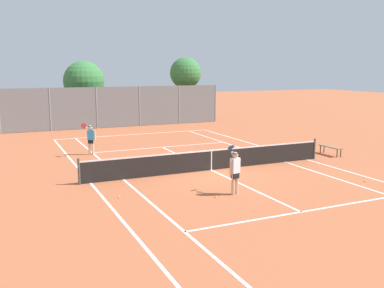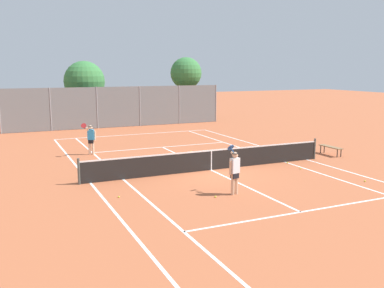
{
  "view_description": "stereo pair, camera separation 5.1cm",
  "coord_description": "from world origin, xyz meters",
  "px_view_note": "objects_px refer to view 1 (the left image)",
  "views": [
    {
      "loc": [
        -8.74,
        -17.01,
        4.59
      ],
      "look_at": [
        -0.29,
        1.5,
        1.0
      ],
      "focal_mm": 40.0,
      "sensor_mm": 36.0,
      "label": 1
    },
    {
      "loc": [
        -8.69,
        -17.03,
        4.59
      ],
      "look_at": [
        -0.29,
        1.5,
        1.0
      ],
      "focal_mm": 40.0,
      "sensor_mm": 36.0,
      "label": 2
    }
  ],
  "objects_px": {
    "loose_tennis_ball_5": "(191,151)",
    "loose_tennis_ball_2": "(119,197)",
    "tennis_net": "(211,159)",
    "tree_behind_left": "(84,83)",
    "loose_tennis_ball_1": "(287,163)",
    "loose_tennis_ball_0": "(365,181)",
    "player_far_left": "(91,138)",
    "loose_tennis_ball_3": "(300,168)",
    "player_near_side": "(235,170)",
    "courtside_bench": "(331,147)",
    "loose_tennis_ball_4": "(216,197)",
    "tree_behind_right": "(186,74)"
  },
  "relations": [
    {
      "from": "loose_tennis_ball_5",
      "to": "loose_tennis_ball_2",
      "type": "bearing_deg",
      "value": -131.08
    },
    {
      "from": "loose_tennis_ball_2",
      "to": "loose_tennis_ball_4",
      "type": "bearing_deg",
      "value": -24.15
    },
    {
      "from": "player_near_side",
      "to": "tree_behind_left",
      "type": "xyz_separation_m",
      "value": [
        -1.16,
        22.53,
        2.52
      ]
    },
    {
      "from": "tennis_net",
      "to": "loose_tennis_ball_0",
      "type": "relative_size",
      "value": 181.82
    },
    {
      "from": "player_far_left",
      "to": "tennis_net",
      "type": "bearing_deg",
      "value": -53.96
    },
    {
      "from": "loose_tennis_ball_3",
      "to": "player_near_side",
      "type": "bearing_deg",
      "value": -155.16
    },
    {
      "from": "loose_tennis_ball_5",
      "to": "tree_behind_left",
      "type": "xyz_separation_m",
      "value": [
        -3.08,
        14.38,
        3.42
      ]
    },
    {
      "from": "tennis_net",
      "to": "tree_behind_left",
      "type": "bearing_deg",
      "value": 96.45
    },
    {
      "from": "courtside_bench",
      "to": "loose_tennis_ball_3",
      "type": "bearing_deg",
      "value": -150.71
    },
    {
      "from": "tennis_net",
      "to": "player_near_side",
      "type": "height_order",
      "value": "player_near_side"
    },
    {
      "from": "player_near_side",
      "to": "courtside_bench",
      "type": "bearing_deg",
      "value": 26.79
    },
    {
      "from": "player_far_left",
      "to": "loose_tennis_ball_1",
      "type": "distance_m",
      "value": 10.41
    },
    {
      "from": "tennis_net",
      "to": "loose_tennis_ball_2",
      "type": "xyz_separation_m",
      "value": [
        -4.97,
        -2.42,
        -0.48
      ]
    },
    {
      "from": "tennis_net",
      "to": "loose_tennis_ball_4",
      "type": "relative_size",
      "value": 181.82
    },
    {
      "from": "loose_tennis_ball_0",
      "to": "loose_tennis_ball_2",
      "type": "xyz_separation_m",
      "value": [
        -9.79,
        2.04,
        0.0
      ]
    },
    {
      "from": "tennis_net",
      "to": "loose_tennis_ball_4",
      "type": "bearing_deg",
      "value": -114.88
    },
    {
      "from": "loose_tennis_ball_0",
      "to": "loose_tennis_ball_3",
      "type": "xyz_separation_m",
      "value": [
        -0.97,
        2.91,
        0.0
      ]
    },
    {
      "from": "player_near_side",
      "to": "loose_tennis_ball_2",
      "type": "height_order",
      "value": "player_near_side"
    },
    {
      "from": "loose_tennis_ball_3",
      "to": "loose_tennis_ball_5",
      "type": "distance_m",
      "value": 6.59
    },
    {
      "from": "loose_tennis_ball_1",
      "to": "loose_tennis_ball_0",
      "type": "bearing_deg",
      "value": -79.79
    },
    {
      "from": "loose_tennis_ball_5",
      "to": "tennis_net",
      "type": "bearing_deg",
      "value": -102.33
    },
    {
      "from": "tennis_net",
      "to": "loose_tennis_ball_1",
      "type": "bearing_deg",
      "value": -3.61
    },
    {
      "from": "loose_tennis_ball_0",
      "to": "courtside_bench",
      "type": "distance_m",
      "value": 5.62
    },
    {
      "from": "loose_tennis_ball_2",
      "to": "loose_tennis_ball_5",
      "type": "bearing_deg",
      "value": 48.92
    },
    {
      "from": "loose_tennis_ball_2",
      "to": "tennis_net",
      "type": "bearing_deg",
      "value": 25.96
    },
    {
      "from": "tennis_net",
      "to": "loose_tennis_ball_1",
      "type": "xyz_separation_m",
      "value": [
        4.07,
        -0.26,
        -0.48
      ]
    },
    {
      "from": "player_far_left",
      "to": "tree_behind_right",
      "type": "xyz_separation_m",
      "value": [
        10.86,
        12.01,
        3.19
      ]
    },
    {
      "from": "loose_tennis_ball_0",
      "to": "loose_tennis_ball_5",
      "type": "bearing_deg",
      "value": 113.63
    },
    {
      "from": "player_far_left",
      "to": "loose_tennis_ball_4",
      "type": "distance_m",
      "value": 10.09
    },
    {
      "from": "tennis_net",
      "to": "loose_tennis_ball_4",
      "type": "xyz_separation_m",
      "value": [
        -1.78,
        -3.85,
        -0.48
      ]
    },
    {
      "from": "tennis_net",
      "to": "loose_tennis_ball_3",
      "type": "bearing_deg",
      "value": -21.84
    },
    {
      "from": "loose_tennis_ball_5",
      "to": "tree_behind_left",
      "type": "distance_m",
      "value": 15.09
    },
    {
      "from": "loose_tennis_ball_4",
      "to": "loose_tennis_ball_2",
      "type": "bearing_deg",
      "value": 155.85
    },
    {
      "from": "loose_tennis_ball_1",
      "to": "loose_tennis_ball_5",
      "type": "height_order",
      "value": "same"
    },
    {
      "from": "tennis_net",
      "to": "courtside_bench",
      "type": "bearing_deg",
      "value": 3.73
    },
    {
      "from": "loose_tennis_ball_0",
      "to": "courtside_bench",
      "type": "relative_size",
      "value": 0.04
    },
    {
      "from": "player_near_side",
      "to": "courtside_bench",
      "type": "distance_m",
      "value": 9.46
    },
    {
      "from": "loose_tennis_ball_1",
      "to": "courtside_bench",
      "type": "distance_m",
      "value": 3.5
    },
    {
      "from": "player_far_left",
      "to": "loose_tennis_ball_5",
      "type": "height_order",
      "value": "player_far_left"
    },
    {
      "from": "loose_tennis_ball_3",
      "to": "loose_tennis_ball_4",
      "type": "xyz_separation_m",
      "value": [
        -5.63,
        -2.3,
        0.0
      ]
    },
    {
      "from": "loose_tennis_ball_0",
      "to": "loose_tennis_ball_2",
      "type": "bearing_deg",
      "value": 168.26
    },
    {
      "from": "player_far_left",
      "to": "player_near_side",
      "type": "bearing_deg",
      "value": -71.04
    },
    {
      "from": "tree_behind_right",
      "to": "tennis_net",
      "type": "bearing_deg",
      "value": -110.18
    },
    {
      "from": "tennis_net",
      "to": "tree_behind_left",
      "type": "height_order",
      "value": "tree_behind_left"
    },
    {
      "from": "loose_tennis_ball_1",
      "to": "loose_tennis_ball_3",
      "type": "distance_m",
      "value": 1.3
    },
    {
      "from": "loose_tennis_ball_4",
      "to": "player_near_side",
      "type": "bearing_deg",
      "value": 5.31
    },
    {
      "from": "loose_tennis_ball_4",
      "to": "tree_behind_right",
      "type": "relative_size",
      "value": 0.01
    },
    {
      "from": "tennis_net",
      "to": "tree_behind_left",
      "type": "xyz_separation_m",
      "value": [
        -2.12,
        18.76,
        2.94
      ]
    },
    {
      "from": "player_near_side",
      "to": "tree_behind_right",
      "type": "bearing_deg",
      "value": 70.81
    },
    {
      "from": "player_near_side",
      "to": "courtside_bench",
      "type": "height_order",
      "value": "player_near_side"
    }
  ]
}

